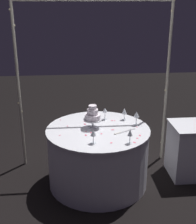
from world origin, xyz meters
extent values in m
plane|color=black|center=(0.00, 0.00, 0.00)|extent=(12.00, 12.00, 0.00)
cylinder|color=#B7B29E|center=(-0.97, 0.55, 1.08)|extent=(0.04, 0.04, 2.16)
cylinder|color=#B7B29E|center=(0.97, 0.55, 1.08)|extent=(0.04, 0.04, 2.16)
cylinder|color=#B7B29E|center=(0.00, 0.55, 2.16)|extent=(1.94, 0.04, 0.04)
sphere|color=#F9EAB2|center=(-0.99, 0.53, 0.90)|extent=(0.02, 0.02, 0.02)
sphere|color=#F9EAB2|center=(0.95, 0.53, 1.02)|extent=(0.02, 0.02, 0.02)
sphere|color=#F9EAB2|center=(-0.71, 0.56, 2.16)|extent=(0.02, 0.02, 0.02)
sphere|color=#F9EAB2|center=(-0.96, 0.55, 1.87)|extent=(0.02, 0.02, 0.02)
sphere|color=#F9EAB2|center=(0.97, 0.55, 1.37)|extent=(0.02, 0.02, 0.02)
sphere|color=#F9EAB2|center=(-0.29, 0.55, 2.16)|extent=(0.02, 0.02, 0.02)
sphere|color=#F9EAB2|center=(-0.97, 0.56, 1.26)|extent=(0.02, 0.02, 0.02)
sphere|color=#F9EAB2|center=(0.96, 0.57, 0.23)|extent=(0.02, 0.02, 0.02)
sphere|color=#F9EAB2|center=(0.13, 0.57, 2.16)|extent=(0.02, 0.02, 0.02)
sphere|color=#F9EAB2|center=(-0.96, 0.55, 0.78)|extent=(0.02, 0.02, 0.02)
sphere|color=#F9EAB2|center=(0.97, 0.55, 0.79)|extent=(0.02, 0.02, 0.02)
sphere|color=#F9EAB2|center=(0.57, 0.56, 2.16)|extent=(0.02, 0.02, 0.02)
sphere|color=#F9EAB2|center=(-0.99, 0.54, 2.05)|extent=(0.02, 0.02, 0.02)
sphere|color=#F9EAB2|center=(0.96, 0.54, 2.03)|extent=(0.02, 0.02, 0.02)
sphere|color=#F9EAB2|center=(0.98, 0.53, 2.16)|extent=(0.02, 0.02, 0.02)
cylinder|color=white|center=(0.00, 0.00, 0.35)|extent=(1.21, 1.21, 0.70)
cylinder|color=white|center=(0.00, 0.00, 0.71)|extent=(1.23, 1.23, 0.02)
cube|color=white|center=(1.19, 0.08, 0.34)|extent=(0.49, 0.49, 0.68)
cube|color=white|center=(1.19, 0.08, 0.69)|extent=(0.51, 0.51, 0.02)
cylinder|color=silver|center=(-0.06, 0.05, 0.73)|extent=(0.11, 0.11, 0.01)
cylinder|color=silver|center=(-0.06, 0.05, 0.78)|extent=(0.02, 0.02, 0.09)
cylinder|color=silver|center=(-0.06, 0.05, 0.83)|extent=(0.22, 0.22, 0.01)
cylinder|color=white|center=(-0.06, 0.05, 0.86)|extent=(0.18, 0.18, 0.06)
cylinder|color=white|center=(-0.06, 0.05, 0.92)|extent=(0.13, 0.13, 0.06)
cylinder|color=white|center=(-0.06, 0.05, 0.98)|extent=(0.09, 0.09, 0.05)
cylinder|color=silver|center=(0.30, -0.42, 0.72)|extent=(0.06, 0.06, 0.00)
cylinder|color=silver|center=(0.30, -0.42, 0.77)|extent=(0.01, 0.01, 0.09)
cone|color=silver|center=(0.30, -0.42, 0.85)|extent=(0.05, 0.05, 0.07)
cylinder|color=silver|center=(0.36, 0.27, 0.72)|extent=(0.06, 0.06, 0.00)
cylinder|color=silver|center=(0.36, 0.27, 0.77)|extent=(0.01, 0.01, 0.08)
cone|color=silver|center=(0.36, 0.27, 0.84)|extent=(0.06, 0.06, 0.07)
cylinder|color=silver|center=(-0.08, -0.38, 0.72)|extent=(0.06, 0.06, 0.00)
cylinder|color=silver|center=(-0.08, -0.38, 0.77)|extent=(0.01, 0.01, 0.08)
cone|color=silver|center=(-0.08, -0.38, 0.84)|extent=(0.06, 0.06, 0.06)
cylinder|color=silver|center=(0.12, 0.30, 0.72)|extent=(0.06, 0.06, 0.00)
cylinder|color=silver|center=(0.12, 0.30, 0.77)|extent=(0.01, 0.01, 0.09)
cone|color=silver|center=(0.12, 0.30, 0.85)|extent=(0.06, 0.06, 0.05)
cylinder|color=silver|center=(0.47, 0.08, 0.72)|extent=(0.06, 0.06, 0.00)
cylinder|color=silver|center=(0.47, 0.08, 0.78)|extent=(0.01, 0.01, 0.10)
cone|color=silver|center=(0.47, 0.08, 0.86)|extent=(0.07, 0.07, 0.07)
cube|color=silver|center=(0.33, -0.09, 0.73)|extent=(0.20, 0.13, 0.01)
cube|color=white|center=(0.21, -0.16, 0.73)|extent=(0.09, 0.06, 0.01)
ellipsoid|color=#EA6B84|center=(0.47, 0.01, 0.72)|extent=(0.03, 0.03, 0.00)
ellipsoid|color=#EA6B84|center=(-0.44, -0.15, 0.72)|extent=(0.03, 0.02, 0.00)
ellipsoid|color=#EA6B84|center=(0.11, -0.39, 0.72)|extent=(0.04, 0.04, 0.00)
ellipsoid|color=#EA6B84|center=(0.41, -0.30, 0.72)|extent=(0.04, 0.04, 0.00)
ellipsoid|color=#EA6B84|center=(-0.36, 0.12, 0.72)|extent=(0.02, 0.03, 0.00)
ellipsoid|color=#EA6B84|center=(0.45, -0.23, 0.72)|extent=(0.03, 0.04, 0.00)
ellipsoid|color=#EA6B84|center=(-0.45, 0.33, 0.72)|extent=(0.03, 0.02, 0.00)
ellipsoid|color=#EA6B84|center=(0.23, 0.24, 0.72)|extent=(0.03, 0.03, 0.00)
ellipsoid|color=#EA6B84|center=(-0.15, -0.17, 0.72)|extent=(0.04, 0.04, 0.00)
ellipsoid|color=#EA6B84|center=(-0.09, -0.11, 0.72)|extent=(0.05, 0.05, 0.00)
ellipsoid|color=#EA6B84|center=(0.35, -0.40, 0.72)|extent=(0.05, 0.05, 0.00)
ellipsoid|color=#EA6B84|center=(-0.15, 0.16, 0.72)|extent=(0.04, 0.05, 0.00)
ellipsoid|color=#EA6B84|center=(-0.14, 0.25, 0.72)|extent=(0.03, 0.02, 0.00)
ellipsoid|color=#EA6B84|center=(-0.15, -0.07, 0.72)|extent=(0.03, 0.03, 0.00)
ellipsoid|color=#EA6B84|center=(0.17, -0.05, 0.72)|extent=(0.04, 0.04, 0.00)
ellipsoid|color=#EA6B84|center=(0.04, 0.33, 0.72)|extent=(0.04, 0.04, 0.00)
ellipsoid|color=#EA6B84|center=(0.20, 0.25, 0.72)|extent=(0.04, 0.04, 0.00)
ellipsoid|color=#EA6B84|center=(0.03, -0.15, 0.72)|extent=(0.02, 0.03, 0.00)
camera|label=1|loc=(-0.30, -3.30, 2.14)|focal=48.98mm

